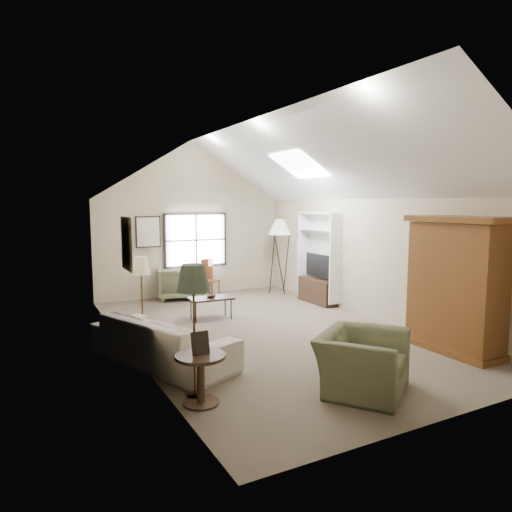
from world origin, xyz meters
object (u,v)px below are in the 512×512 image
sofa (162,340)px  armoire (456,285)px  side_table (201,379)px  side_chair (211,277)px  armchair_near (362,362)px  coffee_table (211,308)px  armchair_far (176,283)px

sofa → armoire: bearing=-133.5°
side_table → side_chair: (2.60, 6.03, 0.17)m
side_chair → sofa: bearing=-135.2°
armchair_near → coffee_table: 4.33m
side_chair → armchair_far: bearing=167.2°
sofa → armchair_near: armchair_near is taller
sofa → side_chair: side_chair is taller
armchair_far → side_chair: size_ratio=0.93×
sofa → coffee_table: size_ratio=2.72×
armchair_far → side_table: armchair_far is taller
coffee_table → side_table: bearing=-114.0°
armchair_near → armchair_far: 6.61m
sofa → armchair_far: armchair_far is taller
armoire → coffee_table: size_ratio=2.44×
side_table → side_chair: 6.57m
armchair_far → side_chair: bearing=-161.0°
sofa → coffee_table: sofa is taller
sofa → armchair_near: bearing=-160.7°
armchair_far → side_table: (-1.65, -5.99, -0.10)m
sofa → side_table: 1.60m
armoire → side_table: size_ratio=3.58×
armchair_far → coffee_table: size_ratio=0.98×
armchair_near → side_chair: size_ratio=1.23×
coffee_table → side_table: size_ratio=1.47×
armoire → armchair_near: size_ratio=1.88×
sofa → side_table: bearing=157.4°
coffee_table → side_table: side_table is taller
armoire → armchair_far: bearing=114.3°
armoire → side_table: bearing=179.1°
armoire → coffee_table: armoire is taller
coffee_table → side_table: 4.06m
armchair_far → side_chair: (0.95, 0.03, 0.07)m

